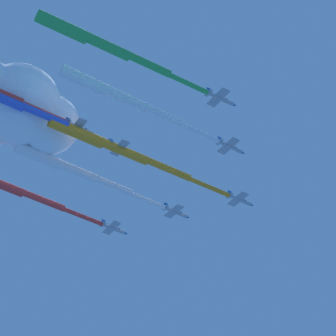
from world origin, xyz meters
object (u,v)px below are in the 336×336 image
object	(u,v)px
jet_lead	(120,150)
jet_port_inner	(74,170)
jet_starboard_mid	(105,46)
jet_starboard_inner	(124,98)

from	to	relation	value
jet_lead	jet_port_inner	world-z (taller)	jet_port_inner
jet_port_inner	jet_starboard_mid	world-z (taller)	jet_port_inner
jet_lead	jet_starboard_inner	world-z (taller)	jet_starboard_inner
jet_lead	jet_port_inner	xyz separation A→B (m)	(5.43, -16.32, 0.43)
jet_lead	jet_starboard_mid	distance (m)	38.61
jet_starboard_inner	jet_lead	bearing A→B (deg)	-124.61
jet_starboard_mid	jet_lead	bearing A→B (deg)	-133.42
jet_starboard_mid	jet_port_inner	bearing A→B (deg)	-115.45
jet_starboard_inner	jet_starboard_mid	bearing A→B (deg)	38.68
jet_lead	jet_starboard_mid	bearing A→B (deg)	46.58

